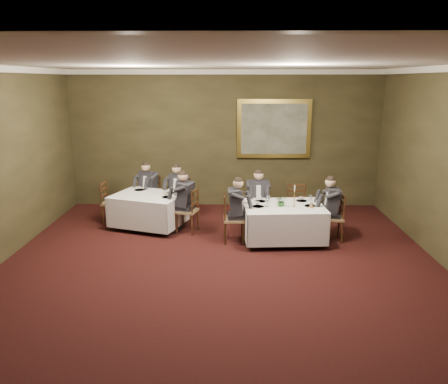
{
  "coord_description": "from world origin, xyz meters",
  "views": [
    {
      "loc": [
        0.21,
        -6.27,
        3.25
      ],
      "look_at": [
        0.05,
        1.88,
        1.15
      ],
      "focal_mm": 35.0,
      "sensor_mm": 36.0,
      "label": 1
    }
  ],
  "objects_px": {
    "chair_main_backleft": "(257,216)",
    "diner_main_backleft": "(258,206)",
    "table_main": "(283,220)",
    "diner_sec_backright": "(179,199)",
    "chair_sec_endleft": "(112,211)",
    "centerpiece": "(281,200)",
    "chair_main_endright": "(332,227)",
    "candlestick": "(294,198)",
    "diner_sec_endright": "(187,210)",
    "painting": "(274,129)",
    "table_second": "(149,208)",
    "diner_main_endleft": "(234,218)",
    "chair_sec_backleft": "(150,205)",
    "chair_main_backright": "(296,215)",
    "diner_sec_backleft": "(149,196)",
    "chair_sec_endright": "(188,220)",
    "diner_main_endright": "(332,217)",
    "chair_main_endleft": "(233,228)",
    "chair_sec_backright": "(180,208)"
  },
  "relations": [
    {
      "from": "table_main",
      "to": "centerpiece",
      "type": "xyz_separation_m",
      "value": [
        -0.06,
        -0.05,
        0.44
      ]
    },
    {
      "from": "chair_main_backleft",
      "to": "diner_main_backleft",
      "type": "xyz_separation_m",
      "value": [
        0.0,
        -0.01,
        0.23
      ]
    },
    {
      "from": "diner_main_endleft",
      "to": "diner_main_endright",
      "type": "distance_m",
      "value": 2.04
    },
    {
      "from": "chair_main_endright",
      "to": "centerpiece",
      "type": "relative_size",
      "value": 3.97
    },
    {
      "from": "chair_sec_backright",
      "to": "diner_sec_backleft",
      "type": "bearing_deg",
      "value": 13.99
    },
    {
      "from": "diner_sec_backleft",
      "to": "centerpiece",
      "type": "height_order",
      "value": "diner_sec_backleft"
    },
    {
      "from": "chair_sec_backleft",
      "to": "diner_sec_backleft",
      "type": "relative_size",
      "value": 0.74
    },
    {
      "from": "chair_main_backleft",
      "to": "centerpiece",
      "type": "bearing_deg",
      "value": 114.45
    },
    {
      "from": "diner_sec_backright",
      "to": "centerpiece",
      "type": "relative_size",
      "value": 5.34
    },
    {
      "from": "painting",
      "to": "centerpiece",
      "type": "bearing_deg",
      "value": -91.26
    },
    {
      "from": "diner_main_endright",
      "to": "painting",
      "type": "distance_m",
      "value": 3.15
    },
    {
      "from": "chair_sec_backright",
      "to": "diner_sec_endright",
      "type": "distance_m",
      "value": 0.97
    },
    {
      "from": "diner_sec_endright",
      "to": "chair_sec_endright",
      "type": "bearing_deg",
      "value": -90.0
    },
    {
      "from": "chair_main_backright",
      "to": "chair_sec_backleft",
      "type": "height_order",
      "value": "same"
    },
    {
      "from": "chair_main_endright",
      "to": "candlestick",
      "type": "height_order",
      "value": "candlestick"
    },
    {
      "from": "diner_main_backleft",
      "to": "centerpiece",
      "type": "relative_size",
      "value": 5.34
    },
    {
      "from": "diner_main_endright",
      "to": "diner_sec_backleft",
      "type": "distance_m",
      "value": 4.4
    },
    {
      "from": "chair_sec_endleft",
      "to": "chair_main_endright",
      "type": "bearing_deg",
      "value": 81.39
    },
    {
      "from": "diner_main_backleft",
      "to": "diner_main_endright",
      "type": "relative_size",
      "value": 1.0
    },
    {
      "from": "chair_main_backleft",
      "to": "diner_sec_endright",
      "type": "relative_size",
      "value": 0.74
    },
    {
      "from": "table_main",
      "to": "chair_sec_endright",
      "type": "xyz_separation_m",
      "value": [
        -2.03,
        0.5,
        -0.17
      ]
    },
    {
      "from": "table_main",
      "to": "diner_main_endleft",
      "type": "relative_size",
      "value": 1.27
    },
    {
      "from": "table_main",
      "to": "diner_main_backleft",
      "type": "distance_m",
      "value": 0.93
    },
    {
      "from": "diner_main_endleft",
      "to": "chair_sec_backright",
      "type": "relative_size",
      "value": 1.35
    },
    {
      "from": "table_main",
      "to": "chair_sec_endright",
      "type": "height_order",
      "value": "chair_sec_endright"
    },
    {
      "from": "diner_sec_endright",
      "to": "painting",
      "type": "distance_m",
      "value": 3.31
    },
    {
      "from": "diner_main_endleft",
      "to": "chair_sec_backleft",
      "type": "bearing_deg",
      "value": -132.55
    },
    {
      "from": "chair_main_backright",
      "to": "diner_sec_backleft",
      "type": "distance_m",
      "value": 3.56
    },
    {
      "from": "table_second",
      "to": "chair_sec_endleft",
      "type": "bearing_deg",
      "value": 161.8
    },
    {
      "from": "chair_main_backleft",
      "to": "diner_main_backleft",
      "type": "distance_m",
      "value": 0.23
    },
    {
      "from": "table_main",
      "to": "diner_main_backleft",
      "type": "relative_size",
      "value": 1.27
    },
    {
      "from": "chair_main_backleft",
      "to": "chair_sec_endleft",
      "type": "height_order",
      "value": "same"
    },
    {
      "from": "chair_main_endleft",
      "to": "diner_sec_backleft",
      "type": "relative_size",
      "value": 0.74
    },
    {
      "from": "table_main",
      "to": "chair_main_backright",
      "type": "xyz_separation_m",
      "value": [
        0.39,
        0.86,
        -0.17
      ]
    },
    {
      "from": "table_main",
      "to": "chair_sec_backleft",
      "type": "xyz_separation_m",
      "value": [
        -3.07,
        1.67,
        -0.17
      ]
    },
    {
      "from": "chair_main_endleft",
      "to": "chair_sec_backleft",
      "type": "bearing_deg",
      "value": -132.72
    },
    {
      "from": "chair_main_endright",
      "to": "table_second",
      "type": "bearing_deg",
      "value": 82.41
    },
    {
      "from": "table_second",
      "to": "candlestick",
      "type": "relative_size",
      "value": 3.99
    },
    {
      "from": "painting",
      "to": "diner_sec_backleft",
      "type": "bearing_deg",
      "value": -162.52
    },
    {
      "from": "chair_main_backright",
      "to": "chair_main_endleft",
      "type": "relative_size",
      "value": 1.0
    },
    {
      "from": "chair_main_endleft",
      "to": "chair_sec_backleft",
      "type": "xyz_separation_m",
      "value": [
        -2.05,
        1.73,
        0.0
      ]
    },
    {
      "from": "chair_sec_endleft",
      "to": "painting",
      "type": "height_order",
      "value": "painting"
    },
    {
      "from": "diner_main_backleft",
      "to": "diner_sec_backright",
      "type": "height_order",
      "value": "same"
    },
    {
      "from": "table_second",
      "to": "chair_sec_endleft",
      "type": "xyz_separation_m",
      "value": [
        -0.91,
        0.3,
        -0.17
      ]
    },
    {
      "from": "chair_main_backleft",
      "to": "chair_sec_backleft",
      "type": "height_order",
      "value": "same"
    },
    {
      "from": "table_second",
      "to": "diner_sec_endright",
      "type": "relative_size",
      "value": 1.35
    },
    {
      "from": "table_main",
      "to": "painting",
      "type": "distance_m",
      "value": 3.07
    },
    {
      "from": "chair_main_backright",
      "to": "diner_main_endright",
      "type": "relative_size",
      "value": 0.74
    },
    {
      "from": "diner_sec_backright",
      "to": "chair_sec_endleft",
      "type": "relative_size",
      "value": 1.35
    },
    {
      "from": "diner_sec_endright",
      "to": "painting",
      "type": "bearing_deg",
      "value": -28.47
    }
  ]
}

